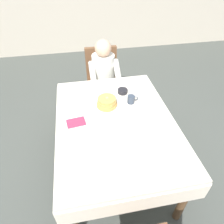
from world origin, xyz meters
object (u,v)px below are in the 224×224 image
at_px(cup_coffee, 131,99).
at_px(breakfast_stack, 107,102).
at_px(plate_breakfast, 107,106).
at_px(chair_diner, 103,77).
at_px(diner_person, 104,73).
at_px(spoon_near_edge, 110,129).
at_px(knife_right_of_plate, 126,106).
at_px(fork_left_of_plate, 89,110).
at_px(bowl_butter, 123,91).
at_px(dining_table_main, 115,127).

bearing_deg(cup_coffee, breakfast_stack, -174.77).
bearing_deg(plate_breakfast, chair_diner, 84.65).
bearing_deg(diner_person, spoon_near_edge, 83.94).
xyz_separation_m(chair_diner, knife_right_of_plate, (0.10, -0.98, 0.21)).
bearing_deg(cup_coffee, fork_left_of_plate, -174.59).
bearing_deg(bowl_butter, spoon_near_edge, -113.98).
xyz_separation_m(diner_person, bowl_butter, (0.12, -0.59, 0.09)).
distance_m(knife_right_of_plate, spoon_near_edge, 0.38).
height_order(breakfast_stack, spoon_near_edge, breakfast_stack).
xyz_separation_m(knife_right_of_plate, spoon_near_edge, (-0.22, -0.31, 0.00)).
relative_size(breakfast_stack, spoon_near_edge, 1.39).
relative_size(bowl_butter, fork_left_of_plate, 0.61).
xyz_separation_m(fork_left_of_plate, knife_right_of_plate, (0.38, 0.00, 0.00)).
bearing_deg(diner_person, knife_right_of_plate, 96.97).
distance_m(plate_breakfast, cup_coffee, 0.26).
distance_m(fork_left_of_plate, spoon_near_edge, 0.35).
xyz_separation_m(bowl_butter, spoon_near_edge, (-0.24, -0.54, -0.02)).
xyz_separation_m(chair_diner, fork_left_of_plate, (-0.28, -0.98, 0.21)).
relative_size(plate_breakfast, knife_right_of_plate, 1.40).
xyz_separation_m(dining_table_main, spoon_near_edge, (-0.07, -0.12, 0.09)).
height_order(plate_breakfast, knife_right_of_plate, plate_breakfast).
bearing_deg(spoon_near_edge, chair_diner, 67.49).
relative_size(plate_breakfast, breakfast_stack, 1.34).
bearing_deg(chair_diner, dining_table_main, 87.74).
bearing_deg(breakfast_stack, knife_right_of_plate, -5.44).
height_order(dining_table_main, plate_breakfast, plate_breakfast).
relative_size(chair_diner, fork_left_of_plate, 5.17).
bearing_deg(bowl_butter, fork_left_of_plate, -149.92).
relative_size(chair_diner, bowl_butter, 8.45).
relative_size(diner_person, plate_breakfast, 4.00).
bearing_deg(fork_left_of_plate, plate_breakfast, -87.26).
relative_size(bowl_butter, spoon_near_edge, 0.73).
height_order(dining_table_main, breakfast_stack, breakfast_stack).
xyz_separation_m(dining_table_main, plate_breakfast, (-0.04, 0.21, 0.10)).
xyz_separation_m(breakfast_stack, spoon_near_edge, (-0.03, -0.33, -0.06)).
distance_m(plate_breakfast, breakfast_stack, 0.05).
relative_size(dining_table_main, cup_coffee, 13.49).
bearing_deg(chair_diner, cup_coffee, 100.09).
relative_size(cup_coffee, fork_left_of_plate, 0.63).
bearing_deg(diner_person, bowl_butter, 101.50).
relative_size(chair_diner, breakfast_stack, 4.46).
height_order(dining_table_main, diner_person, diner_person).
height_order(breakfast_stack, fork_left_of_plate, breakfast_stack).
distance_m(chair_diner, plate_breakfast, 0.99).
bearing_deg(spoon_near_edge, cup_coffee, 33.55).
height_order(plate_breakfast, spoon_near_edge, plate_breakfast).
height_order(bowl_butter, knife_right_of_plate, bowl_butter).
bearing_deg(bowl_butter, diner_person, 101.50).
xyz_separation_m(breakfast_stack, knife_right_of_plate, (0.19, -0.02, -0.06)).
height_order(diner_person, breakfast_stack, diner_person).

